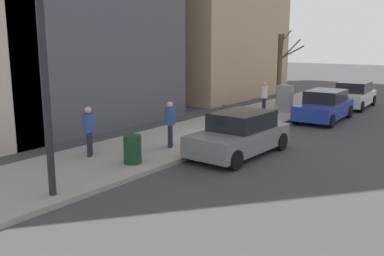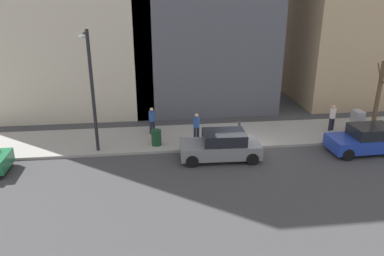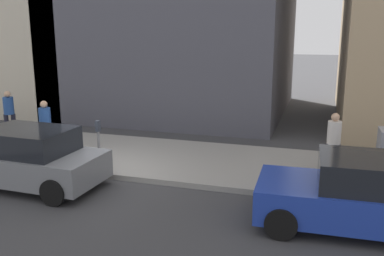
{
  "view_description": "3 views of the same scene",
  "coord_description": "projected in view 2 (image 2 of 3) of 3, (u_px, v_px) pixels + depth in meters",
  "views": [
    {
      "loc": [
        -8.29,
        14.02,
        3.95
      ],
      "look_at": [
        0.72,
        1.76,
        0.83
      ],
      "focal_mm": 40.0,
      "sensor_mm": 36.0,
      "label": 1
    },
    {
      "loc": [
        -18.79,
        5.01,
        8.6
      ],
      "look_at": [
        -0.34,
        2.78,
        1.56
      ],
      "focal_mm": 35.0,
      "sensor_mm": 36.0,
      "label": 2
    },
    {
      "loc": [
        -9.78,
        -5.89,
        3.99
      ],
      "look_at": [
        0.26,
        -2.79,
        1.53
      ],
      "focal_mm": 40.0,
      "sensor_mm": 36.0,
      "label": 3
    }
  ],
  "objects": [
    {
      "name": "parking_meter",
      "position": [
        239.0,
        131.0,
        21.13
      ],
      "size": [
        0.14,
        0.1,
        1.35
      ],
      "color": "slate",
      "rests_on": "sidewalk"
    },
    {
      "name": "streetlamp",
      "position": [
        91.0,
        83.0,
        19.01
      ],
      "size": [
        1.97,
        0.32,
        6.5
      ],
      "color": "black",
      "rests_on": "sidewalk"
    },
    {
      "name": "ground_plane",
      "position": [
        240.0,
        150.0,
        21.06
      ],
      "size": [
        120.0,
        120.0,
        0.0
      ],
      "primitive_type": "plane",
      "color": "#38383A"
    },
    {
      "name": "sidewalk",
      "position": [
        232.0,
        135.0,
        22.89
      ],
      "size": [
        4.0,
        36.0,
        0.15
      ],
      "primitive_type": "cube",
      "color": "gray",
      "rests_on": "ground"
    },
    {
      "name": "bare_tree",
      "position": [
        380.0,
        91.0,
        23.66
      ],
      "size": [
        1.59,
        1.92,
        4.41
      ],
      "color": "brown",
      "rests_on": "sidewalk"
    },
    {
      "name": "utility_box",
      "position": [
        357.0,
        122.0,
        22.81
      ],
      "size": [
        0.83,
        0.61,
        1.43
      ],
      "color": "#A8A399",
      "rests_on": "sidewalk"
    },
    {
      "name": "pedestrian_midblock",
      "position": [
        197.0,
        125.0,
        21.61
      ],
      "size": [
        0.36,
        0.36,
        1.66
      ],
      "rotation": [
        0.0,
        0.0,
        2.17
      ],
      "color": "#1E1E2D",
      "rests_on": "sidewalk"
    },
    {
      "name": "pedestrian_far_corner",
      "position": [
        152.0,
        119.0,
        22.63
      ],
      "size": [
        0.36,
        0.36,
        1.66
      ],
      "rotation": [
        0.0,
        0.0,
        2.33
      ],
      "color": "#1E1E2D",
      "rests_on": "sidewalk"
    },
    {
      "name": "pedestrian_near_meter",
      "position": [
        332.0,
        116.0,
        23.13
      ],
      "size": [
        0.36,
        0.39,
        1.66
      ],
      "rotation": [
        0.0,
        0.0,
        5.04
      ],
      "color": "#1E1E2D",
      "rests_on": "sidewalk"
    },
    {
      "name": "parked_car_grey",
      "position": [
        221.0,
        146.0,
        19.7
      ],
      "size": [
        2.05,
        4.26,
        1.52
      ],
      "rotation": [
        0.0,
        0.0,
        -0.04
      ],
      "color": "slate",
      "rests_on": "ground"
    },
    {
      "name": "parked_car_blue",
      "position": [
        368.0,
        140.0,
        20.52
      ],
      "size": [
        2.04,
        4.25,
        1.52
      ],
      "rotation": [
        0.0,
        0.0,
        0.03
      ],
      "color": "#1E389E",
      "rests_on": "ground"
    },
    {
      "name": "trash_bin",
      "position": [
        156.0,
        137.0,
        21.16
      ],
      "size": [
        0.56,
        0.56,
        0.9
      ],
      "primitive_type": "cylinder",
      "color": "#14381E",
      "rests_on": "sidewalk"
    }
  ]
}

